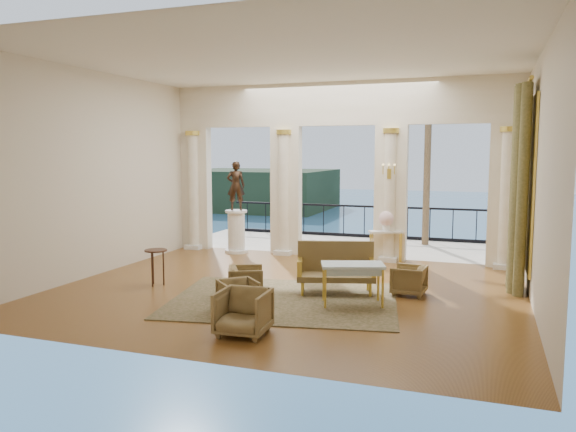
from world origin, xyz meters
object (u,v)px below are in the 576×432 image
at_px(armchair_c, 409,279).
at_px(statue, 236,186).
at_px(armchair_b, 243,310).
at_px(settee, 336,268).
at_px(game_table, 353,268).
at_px(console_table, 386,236).
at_px(armchair_d, 246,280).
at_px(side_table, 156,255).
at_px(pedestal, 236,232).
at_px(armchair_a, 238,295).

xyz_separation_m(armchair_c, statue, (-5.04, 3.07, 1.51)).
distance_m(armchair_b, settee, 3.02).
height_order(game_table, console_table, console_table).
height_order(armchair_d, settee, settee).
height_order(armchair_b, settee, settee).
height_order(statue, side_table, statue).
xyz_separation_m(armchair_d, pedestal, (-2.18, 4.28, 0.23)).
height_order(settee, pedestal, pedestal).
bearing_deg(armchair_b, armchair_a, 115.39).
distance_m(armchair_b, armchair_d, 2.19).
relative_size(armchair_b, armchair_d, 1.16).
bearing_deg(armchair_b, settee, 74.68).
relative_size(armchair_b, side_table, 1.02).
distance_m(console_table, side_table, 5.72).
relative_size(armchair_b, game_table, 0.61).
xyz_separation_m(armchair_b, armchair_c, (2.02, 3.23, -0.07)).
relative_size(armchair_a, statue, 0.47).
distance_m(game_table, console_table, 4.20).
distance_m(armchair_c, armchair_d, 3.11).
height_order(console_table, side_table, console_table).
xyz_separation_m(armchair_a, pedestal, (-2.46, 5.25, 0.25)).
relative_size(game_table, pedestal, 1.06).
distance_m(pedestal, console_table, 4.06).
relative_size(armchair_a, console_table, 0.71).
height_order(armchair_c, side_table, side_table).
height_order(armchair_d, game_table, game_table).
relative_size(armchair_a, armchair_b, 0.82).
xyz_separation_m(armchair_c, pedestal, (-5.04, 3.07, 0.25)).
xyz_separation_m(armchair_a, game_table, (1.73, 1.10, 0.36)).
distance_m(armchair_a, game_table, 2.09).
bearing_deg(game_table, console_table, 72.51).
bearing_deg(settee, armchair_a, -139.30).
height_order(armchair_b, console_table, console_table).
bearing_deg(armchair_c, armchair_b, -27.04).
xyz_separation_m(armchair_a, armchair_d, (-0.28, 0.97, 0.01)).
xyz_separation_m(armchair_b, console_table, (1.04, 6.35, 0.27)).
relative_size(statue, side_table, 1.78).
height_order(statue, console_table, statue).
xyz_separation_m(armchair_b, armchair_d, (-0.84, 2.02, -0.05)).
distance_m(armchair_c, statue, 6.09).
height_order(armchair_a, side_table, side_table).
distance_m(armchair_a, console_table, 5.55).
bearing_deg(console_table, statue, 157.39).
xyz_separation_m(game_table, console_table, (-0.13, 4.20, -0.03)).
height_order(armchair_b, armchair_c, armchair_b).
xyz_separation_m(armchair_d, statue, (-2.18, 4.28, 1.50)).
relative_size(statue, console_table, 1.50).
height_order(armchair_a, statue, statue).
xyz_separation_m(pedestal, console_table, (4.06, 0.05, 0.09)).
xyz_separation_m(settee, pedestal, (-3.67, 3.36, 0.07)).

